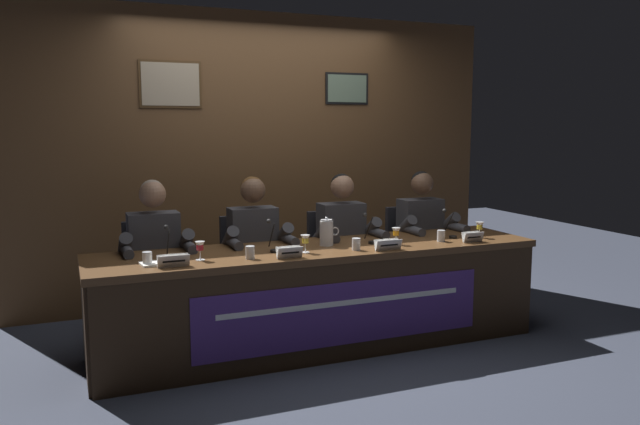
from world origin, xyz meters
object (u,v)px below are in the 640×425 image
water_cup_center_right (356,245)px  panelist_far_right (425,232)px  conference_table (326,282)px  chair_center_left (249,275)px  chair_far_left (153,284)px  nameplate_center_right (388,245)px  juice_glass_far_right (480,227)px  water_pitcher_central (327,233)px  nameplate_far_right (473,237)px  water_cup_far_left (147,259)px  document_stack_far_left (157,263)px  microphone_far_left (169,248)px  microphone_far_right (450,228)px  juice_glass_center_left (305,240)px  panelist_far_left (156,252)px  microphone_center_right (370,233)px  water_cup_center_left (250,253)px  nameplate_far_left (173,261)px  juice_glass_center_right (396,233)px  chair_center_right (335,267)px  microphone_center_left (273,241)px  panelist_center_left (256,245)px  juice_glass_far_left (200,247)px  nameplate_center_left (289,252)px  panelist_center_right (345,238)px  water_cup_far_right (441,236)px  chair_far_right (412,260)px

water_cup_center_right → panelist_far_right: panelist_far_right is taller
conference_table → chair_center_left: chair_center_left is taller
chair_far_left → water_cup_center_right: (1.30, -0.78, 0.34)m
nameplate_center_right → juice_glass_far_right: juice_glass_far_right is taller
water_pitcher_central → nameplate_far_right: bearing=-15.7°
water_cup_far_left → juice_glass_far_right: juice_glass_far_right is taller
document_stack_far_left → microphone_far_left: bearing=52.1°
nameplate_center_right → microphone_far_right: (0.69, 0.27, 0.03)m
juice_glass_center_left → panelist_far_right: size_ratio=0.10×
panelist_far_left → microphone_far_left: size_ratio=5.66×
nameplate_center_right → microphone_center_right: bearing=88.3°
chair_center_left → microphone_center_right: microphone_center_right is taller
water_cup_center_left → microphone_center_right: size_ratio=0.39×
nameplate_far_left → water_pitcher_central: water_pitcher_central is taller
chair_far_left → conference_table: bearing=-31.4°
water_cup_far_left → juice_glass_center_right: juice_glass_center_right is taller
chair_center_right → nameplate_far_right: 1.18m
water_cup_far_left → document_stack_far_left: bearing=11.0°
document_stack_far_left → chair_far_left: bearing=85.3°
nameplate_center_right → microphone_far_left: bearing=169.1°
microphone_far_left → microphone_far_right: size_ratio=1.00×
water_cup_center_left → chair_center_right: 1.28m
water_cup_center_left → juice_glass_center_right: bearing=4.3°
nameplate_center_right → water_cup_center_left: bearing=174.5°
microphone_far_left → microphone_center_left: (0.71, -0.01, 0.00)m
panelist_center_left → microphone_far_right: 1.51m
microphone_far_left → juice_glass_far_left: bearing=-30.7°
chair_far_left → panelist_far_left: 0.34m
microphone_center_right → document_stack_far_left: microphone_center_right is taller
nameplate_far_left → panelist_far_right: bearing=16.1°
water_cup_center_right → nameplate_center_left: bearing=-171.4°
juice_glass_far_left → juice_glass_center_right: same height
conference_table → panelist_center_left: bearing=127.7°
juice_glass_far_left → juice_glass_center_left: same height
panelist_center_right → water_cup_far_right: panelist_center_right is taller
conference_table → water_cup_far_right: bearing=-2.4°
microphone_center_left → juice_glass_center_right: bearing=-5.9°
nameplate_far_right → chair_far_right: bearing=91.3°
water_cup_far_left → water_cup_center_right: size_ratio=1.00×
panelist_far_left → juice_glass_far_right: size_ratio=9.86×
document_stack_far_left → water_cup_center_right: bearing=-3.1°
water_cup_center_left → nameplate_center_right: bearing=-5.5°
microphone_far_left → juice_glass_center_left: size_ratio=1.74×
nameplate_far_left → microphone_far_right: microphone_far_right is taller
chair_center_left → juice_glass_far_right: chair_center_left is taller
water_cup_center_left → panelist_center_right: size_ratio=0.07×
panelist_center_left → water_cup_center_right: size_ratio=14.39×
water_cup_center_left → juice_glass_center_left: bearing=7.1°
nameplate_center_left → microphone_far_right: 1.45m
microphone_center_left → water_cup_far_right: microphone_center_left is taller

